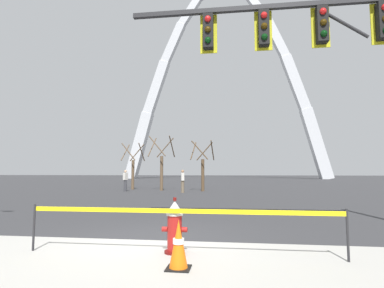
% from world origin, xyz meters
% --- Properties ---
extents(ground_plane, '(240.00, 240.00, 0.00)m').
position_xyz_m(ground_plane, '(0.00, 0.00, 0.00)').
color(ground_plane, '#333335').
extents(fire_hydrant, '(0.46, 0.48, 0.99)m').
position_xyz_m(fire_hydrant, '(0.68, -0.91, 0.47)').
color(fire_hydrant, '#5E0F0D').
rests_on(fire_hydrant, ground).
extents(caution_tape_barrier, '(5.53, 0.06, 0.85)m').
position_xyz_m(caution_tape_barrier, '(0.81, -1.09, 0.60)').
color(caution_tape_barrier, '#232326').
rests_on(caution_tape_barrier, ground).
extents(traffic_cone_by_hydrant, '(0.36, 0.36, 0.73)m').
position_xyz_m(traffic_cone_by_hydrant, '(0.90, -1.79, 0.36)').
color(traffic_cone_by_hydrant, black).
rests_on(traffic_cone_by_hydrant, ground).
extents(traffic_signal_gantry, '(7.82, 0.44, 6.00)m').
position_xyz_m(traffic_signal_gantry, '(4.36, 1.15, 4.40)').
color(traffic_signal_gantry, '#232326').
rests_on(traffic_signal_gantry, ground).
extents(monument_arch, '(43.13, 2.26, 43.57)m').
position_xyz_m(monument_arch, '(-0.00, 58.36, 19.02)').
color(monument_arch, silver).
rests_on(monument_arch, ground).
extents(tree_far_left, '(1.76, 1.77, 3.80)m').
position_xyz_m(tree_far_left, '(-6.49, 18.14, 1.69)').
color(tree_far_left, brown).
rests_on(tree_far_left, ground).
extents(tree_left_mid, '(1.94, 1.95, 4.21)m').
position_xyz_m(tree_left_mid, '(-3.80, 17.02, 1.87)').
color(tree_left_mid, brown).
rests_on(tree_left_mid, ground).
extents(tree_center_left, '(1.75, 1.76, 3.78)m').
position_xyz_m(tree_center_left, '(-0.54, 16.65, 1.68)').
color(tree_center_left, brown).
rests_on(tree_center_left, ground).
extents(pedestrian_walking_left, '(0.27, 0.38, 1.59)m').
position_xyz_m(pedestrian_walking_left, '(-1.76, 14.78, 0.82)').
color(pedestrian_walking_left, brown).
rests_on(pedestrian_walking_left, ground).
extents(pedestrian_standing_center, '(0.30, 0.39, 1.59)m').
position_xyz_m(pedestrian_standing_center, '(-6.29, 15.84, 0.82)').
color(pedestrian_standing_center, '#38383D').
rests_on(pedestrian_standing_center, ground).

